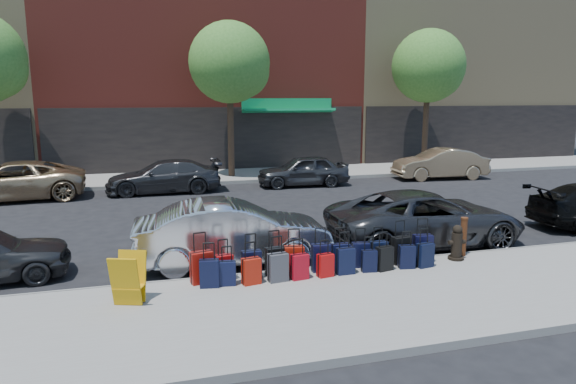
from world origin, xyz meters
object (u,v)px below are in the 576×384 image
object	(u,v)px
fire_hydrant	(457,244)
display_rack	(129,279)
car_far_3	(440,164)
tree_center	(232,65)
car_near_2	(425,218)
bollard	(463,236)
car_near_1	(233,233)
car_far_0	(11,181)
suitcase_front_5	(321,258)
car_far_1	(164,176)
tree_right	(431,68)
car_far_2	(303,171)

from	to	relation	value
fire_hydrant	display_rack	size ratio (longest dim) A/B	0.88
fire_hydrant	car_far_3	bearing A→B (deg)	62.03
tree_center	car_near_2	bearing A→B (deg)	-76.69
tree_center	bollard	size ratio (longest dim) A/B	7.69
display_rack	fire_hydrant	bearing A→B (deg)	24.62
car_near_1	car_far_0	xyz separation A→B (m)	(-6.91, 9.92, -0.02)
bollard	suitcase_front_5	bearing A→B (deg)	-177.96
car_far_1	tree_center	bearing A→B (deg)	130.15
car_far_1	car_far_3	distance (m)	13.07
fire_hydrant	car_far_0	world-z (taller)	car_far_0
display_rack	bollard	bearing A→B (deg)	25.98
car_near_1	car_far_0	distance (m)	12.09
tree_right	bollard	distance (m)	16.68
tree_center	car_near_2	xyz separation A→B (m)	(2.99, -12.62, -4.68)
fire_hydrant	tree_right	bearing A→B (deg)	64.26
fire_hydrant	display_rack	xyz separation A→B (m)	(-7.40, -0.66, 0.09)
display_rack	car_far_2	world-z (taller)	car_far_2
car_near_1	car_far_1	size ratio (longest dim) A/B	0.99
tree_right	car_near_2	size ratio (longest dim) A/B	1.37
fire_hydrant	car_far_3	xyz separation A→B (m)	(6.82, 11.60, 0.20)
car_near_1	bollard	bearing A→B (deg)	-101.69
fire_hydrant	car_far_0	bearing A→B (deg)	138.67
car_near_1	tree_right	bearing A→B (deg)	-42.55
tree_right	car_near_2	world-z (taller)	tree_right
display_rack	suitcase_front_5	bearing A→B (deg)	29.96
tree_center	tree_right	xyz separation A→B (m)	(10.50, 0.00, 0.00)
tree_right	fire_hydrant	xyz separation A→B (m)	(-7.71, -14.38, -4.88)
tree_right	car_near_1	xyz separation A→B (m)	(-12.77, -12.82, -4.65)
car_near_2	car_far_0	distance (m)	15.57
tree_right	car_near_2	distance (m)	15.41
display_rack	car_far_1	size ratio (longest dim) A/B	0.20
suitcase_front_5	car_near_2	xyz separation A→B (m)	(3.57, 1.68, 0.28)
car_near_1	tree_center	bearing A→B (deg)	-7.71
bollard	car_near_1	xyz separation A→B (m)	(-5.38, 1.34, 0.12)
car_far_0	car_far_1	distance (m)	5.72
suitcase_front_5	car_near_1	bearing A→B (deg)	140.76
tree_right	suitcase_front_5	xyz separation A→B (m)	(-11.08, -14.30, -4.95)
car_near_2	car_far_2	world-z (taller)	car_near_2
car_far_3	tree_right	bearing A→B (deg)	167.67
car_far_1	car_far_2	distance (m)	6.06
car_far_3	display_rack	bearing A→B (deg)	-43.70
tree_center	suitcase_front_5	xyz separation A→B (m)	(-0.58, -14.30, -4.95)
tree_center	tree_right	distance (m)	10.50
display_rack	car_near_1	size ratio (longest dim) A/B	0.21
display_rack	car_far_2	distance (m)	14.14
display_rack	tree_center	bearing A→B (deg)	92.46
tree_right	suitcase_front_5	bearing A→B (deg)	-127.78
fire_hydrant	car_near_1	bearing A→B (deg)	165.34
car_far_1	car_near_2	bearing A→B (deg)	34.04
tree_right	car_far_2	distance (m)	9.65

